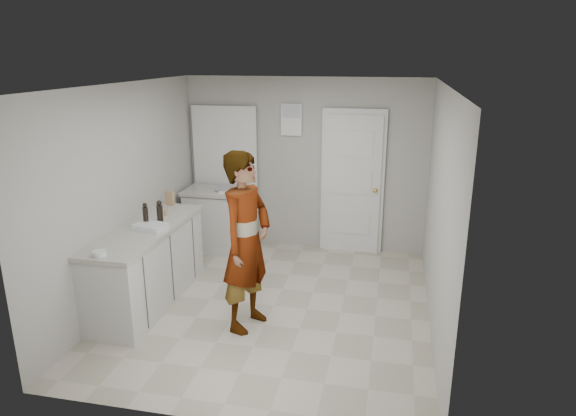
% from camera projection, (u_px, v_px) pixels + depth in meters
% --- Properties ---
extents(ground, '(4.00, 4.00, 0.00)m').
position_uv_depth(ground, '(274.00, 306.00, 5.95)').
color(ground, '#ABA58F').
rests_on(ground, ground).
extents(room_shell, '(4.00, 4.00, 4.00)m').
position_uv_depth(room_shell, '(293.00, 180.00, 7.52)').
color(room_shell, '#AFACA6').
rests_on(room_shell, ground).
extents(main_counter, '(0.64, 1.96, 0.93)m').
position_uv_depth(main_counter, '(148.00, 268.00, 5.93)').
color(main_counter, silver).
rests_on(main_counter, ground).
extents(side_counter, '(0.84, 0.61, 0.93)m').
position_uv_depth(side_counter, '(215.00, 222.00, 7.53)').
color(side_counter, silver).
rests_on(side_counter, ground).
extents(person, '(0.64, 0.80, 1.90)m').
position_uv_depth(person, '(246.00, 242.00, 5.27)').
color(person, silver).
rests_on(person, ground).
extents(cake_mix_box, '(0.12, 0.07, 0.18)m').
position_uv_depth(cake_mix_box, '(170.00, 198.00, 6.62)').
color(cake_mix_box, '#A88454').
rests_on(cake_mix_box, main_counter).
extents(spice_jar, '(0.05, 0.05, 0.07)m').
position_uv_depth(spice_jar, '(166.00, 212.00, 6.21)').
color(spice_jar, tan).
rests_on(spice_jar, main_counter).
extents(oil_cruet_a, '(0.07, 0.07, 0.28)m').
position_uv_depth(oil_cruet_a, '(160.00, 213.00, 5.86)').
color(oil_cruet_a, black).
rests_on(oil_cruet_a, main_counter).
extents(oil_cruet_b, '(0.06, 0.06, 0.27)m').
position_uv_depth(oil_cruet_b, '(146.00, 215.00, 5.80)').
color(oil_cruet_b, black).
rests_on(oil_cruet_b, main_counter).
extents(baking_dish, '(0.38, 0.30, 0.06)m').
position_uv_depth(baking_dish, '(150.00, 227.00, 5.73)').
color(baking_dish, silver).
rests_on(baking_dish, main_counter).
extents(egg_bowl, '(0.13, 0.13, 0.05)m').
position_uv_depth(egg_bowl, '(99.00, 254.00, 4.97)').
color(egg_bowl, silver).
rests_on(egg_bowl, main_counter).
extents(papers, '(0.35, 0.39, 0.01)m').
position_uv_depth(papers, '(227.00, 190.00, 7.32)').
color(papers, white).
rests_on(papers, side_counter).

